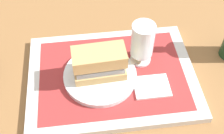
# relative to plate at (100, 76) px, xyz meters

# --- Properties ---
(ground_plane) EXTENTS (3.00, 3.00, 0.00)m
(ground_plane) POSITION_rel_plate_xyz_m (0.03, 0.01, -0.03)
(ground_plane) COLOR olive
(tray) EXTENTS (0.44, 0.32, 0.02)m
(tray) POSITION_rel_plate_xyz_m (0.03, 0.01, -0.02)
(tray) COLOR silver
(tray) RESTS_ON ground_plane
(placemat) EXTENTS (0.38, 0.27, 0.00)m
(placemat) POSITION_rel_plate_xyz_m (0.03, 0.01, -0.01)
(placemat) COLOR #9E2D2D
(placemat) RESTS_ON tray
(plate) EXTENTS (0.19, 0.19, 0.01)m
(plate) POSITION_rel_plate_xyz_m (0.00, 0.00, 0.00)
(plate) COLOR white
(plate) RESTS_ON placemat
(sandwich) EXTENTS (0.14, 0.07, 0.08)m
(sandwich) POSITION_rel_plate_xyz_m (0.00, 0.00, 0.05)
(sandwich) COLOR tan
(sandwich) RESTS_ON plate
(beer_glass) EXTENTS (0.06, 0.06, 0.12)m
(beer_glass) POSITION_rel_plate_xyz_m (0.12, 0.05, 0.06)
(beer_glass) COLOR silver
(beer_glass) RESTS_ON placemat
(napkin_folded) EXTENTS (0.09, 0.07, 0.01)m
(napkin_folded) POSITION_rel_plate_xyz_m (0.13, -0.05, -0.00)
(napkin_folded) COLOR white
(napkin_folded) RESTS_ON placemat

